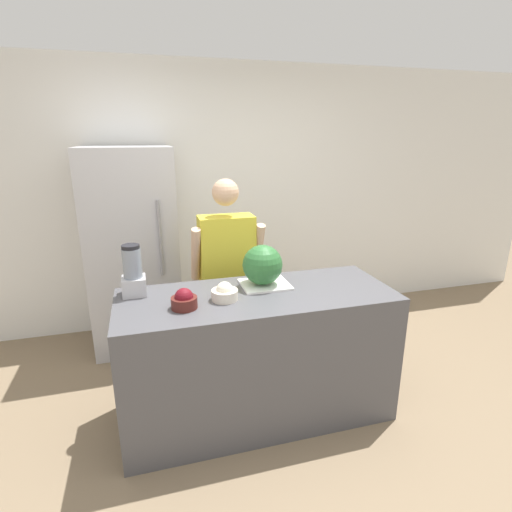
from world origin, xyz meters
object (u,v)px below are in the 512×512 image
object	(u,v)px
refrigerator	(133,250)
person	(227,276)
blender	(133,273)
bowl_cream	(225,293)
watermelon	(263,265)
bowl_cherries	(184,300)

from	to	relation	value
refrigerator	person	world-z (taller)	refrigerator
blender	bowl_cream	bearing A→B (deg)	-24.02
refrigerator	watermelon	distance (m)	1.47
refrigerator	watermelon	xyz separation A→B (m)	(0.87, -1.17, 0.16)
bowl_cream	blender	distance (m)	0.61
watermelon	bowl_cherries	size ratio (longest dim) A/B	1.74
refrigerator	bowl_cherries	world-z (taller)	refrigerator
watermelon	refrigerator	bearing A→B (deg)	126.68
person	blender	distance (m)	0.88
person	bowl_cream	bearing A→B (deg)	-103.03
watermelon	bowl_cherries	distance (m)	0.61
person	blender	xyz separation A→B (m)	(-0.71, -0.45, 0.25)
refrigerator	bowl_cherries	distance (m)	1.44
bowl_cherries	bowl_cream	bearing A→B (deg)	12.78
watermelon	bowl_cream	distance (m)	0.36
person	blender	bearing A→B (deg)	-147.49
person	watermelon	bearing A→B (deg)	-75.21
refrigerator	bowl_cherries	size ratio (longest dim) A/B	11.51
person	blender	size ratio (longest dim) A/B	4.75
refrigerator	blender	xyz separation A→B (m)	(0.02, -1.10, 0.15)
person	bowl_cherries	size ratio (longest dim) A/B	10.10
person	watermelon	distance (m)	0.60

